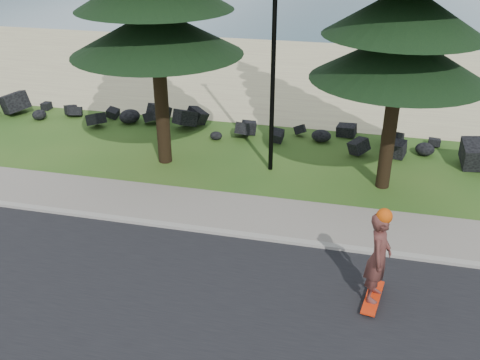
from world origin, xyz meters
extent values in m
plane|color=#2C5C1D|center=(0.00, 0.00, 0.00)|extent=(160.00, 160.00, 0.00)
cube|color=black|center=(0.00, -4.50, 0.01)|extent=(160.00, 7.00, 0.02)
cube|color=#ADA79B|center=(0.00, -0.90, 0.05)|extent=(160.00, 0.20, 0.10)
cube|color=gray|center=(0.00, 0.20, 0.04)|extent=(160.00, 2.00, 0.08)
cube|color=tan|center=(0.00, 14.50, 0.01)|extent=(160.00, 15.00, 0.01)
cylinder|color=black|center=(0.00, 3.20, 4.00)|extent=(0.14, 0.14, 8.00)
cube|color=#F5320E|center=(3.30, -2.72, 0.11)|extent=(0.49, 1.24, 0.04)
imported|color=brown|center=(3.30, -2.72, 1.14)|extent=(0.60, 0.80, 2.01)
sphere|color=#DA4D0C|center=(3.30, -2.72, 2.11)|extent=(0.32, 0.32, 0.32)
camera|label=1|loc=(2.63, -12.11, 7.45)|focal=40.00mm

